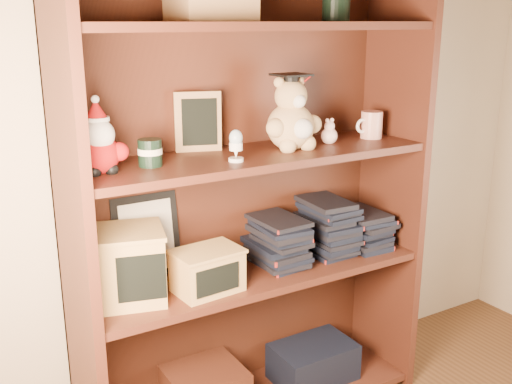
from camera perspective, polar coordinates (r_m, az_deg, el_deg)
bookcase at (r=1.98m, az=-0.81°, el=-0.81°), size 1.20×0.35×1.60m
shelf_lower at (r=2.03m, az=0.00°, el=-7.70°), size 1.14×0.33×0.02m
shelf_upper at (r=1.90m, az=0.00°, el=3.40°), size 1.14×0.33×0.02m
santa_plush at (r=1.68m, az=-14.73°, el=4.41°), size 0.16×0.11×0.22m
teachers_tin at (r=1.74m, az=-10.05°, el=3.74°), size 0.07×0.07×0.08m
chalkboard_plaque at (r=1.91m, az=-5.55°, el=6.60°), size 0.15×0.10×0.19m
egg_cup at (r=1.77m, az=-1.92°, el=4.56°), size 0.05×0.05×0.10m
grad_teddy_bear at (r=1.94m, az=3.44°, el=6.86°), size 0.20×0.18×0.25m
pink_figurine at (r=2.05m, az=6.99°, el=5.54°), size 0.06×0.06×0.09m
teacher_mug at (r=2.17m, az=10.90°, el=6.30°), size 0.11×0.08×0.10m
certificate_frame at (r=1.96m, az=-10.39°, el=-4.16°), size 0.22×0.06×0.27m
treats_box at (r=1.81m, az=-11.91°, el=-6.79°), size 0.25×0.25×0.22m
pencils_box at (r=1.85m, az=-4.65°, el=-7.43°), size 0.22×0.16×0.13m
book_stack_left at (r=2.03m, az=2.12°, el=-4.80°), size 0.14×0.20×0.16m
book_stack_mid at (r=2.14m, az=6.84°, el=-3.34°), size 0.14×0.20×0.19m
book_stack_right at (r=2.25m, az=9.97°, el=-3.41°), size 0.14×0.20×0.13m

